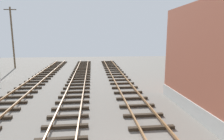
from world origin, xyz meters
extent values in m
cube|color=#2D2319|center=(1.34, 3.29, 0.09)|extent=(2.50, 0.24, 0.18)
cube|color=#2D2319|center=(1.34, 4.94, 0.09)|extent=(2.50, 0.24, 0.18)
cube|color=#2D2319|center=(1.34, 6.59, 0.09)|extent=(2.50, 0.24, 0.18)
cube|color=#2D2319|center=(1.34, 8.23, 0.09)|extent=(2.50, 0.24, 0.18)
cube|color=#2D2319|center=(1.34, 9.88, 0.09)|extent=(2.50, 0.24, 0.18)
cube|color=#2D2319|center=(1.34, 11.53, 0.09)|extent=(2.50, 0.24, 0.18)
cube|color=#2D2319|center=(1.34, 13.17, 0.09)|extent=(2.50, 0.24, 0.18)
cube|color=#2D2319|center=(1.34, 14.82, 0.09)|extent=(2.50, 0.24, 0.18)
cube|color=#2D2319|center=(1.34, 16.47, 0.09)|extent=(2.50, 0.24, 0.18)
cube|color=#2D2319|center=(1.34, 18.11, 0.09)|extent=(2.50, 0.24, 0.18)
cube|color=#2D2319|center=(1.34, 19.76, 0.09)|extent=(2.50, 0.24, 0.18)
cube|color=#2D2319|center=(1.34, 21.41, 0.09)|extent=(2.50, 0.24, 0.18)
cube|color=#2D2319|center=(1.34, 23.05, 0.09)|extent=(2.50, 0.24, 0.18)
cube|color=#2D2319|center=(1.34, 24.70, 0.09)|extent=(2.50, 0.24, 0.18)
cube|color=#2D2319|center=(1.34, 26.35, 0.09)|extent=(2.50, 0.24, 0.18)
cube|color=#2D2319|center=(1.34, 27.99, 0.09)|extent=(2.50, 0.24, 0.18)
cube|color=#2D2319|center=(1.34, 29.64, 0.09)|extent=(2.50, 0.24, 0.18)
cube|color=#2D2319|center=(1.34, 31.29, 0.09)|extent=(2.50, 0.24, 0.18)
cube|color=#2D2319|center=(-3.25, 2.62, 0.09)|extent=(2.50, 0.24, 0.18)
cube|color=#2D2319|center=(-3.25, 3.93, 0.09)|extent=(2.50, 0.24, 0.18)
cube|color=#2D2319|center=(-3.25, 5.24, 0.09)|extent=(2.50, 0.24, 0.18)
cube|color=#2D2319|center=(-3.25, 6.55, 0.09)|extent=(2.50, 0.24, 0.18)
cube|color=#2D2319|center=(-3.25, 7.86, 0.09)|extent=(2.50, 0.24, 0.18)
cube|color=#2D2319|center=(-3.25, 9.17, 0.09)|extent=(2.50, 0.24, 0.18)
cube|color=#2D2319|center=(-3.25, 10.49, 0.09)|extent=(2.50, 0.24, 0.18)
cube|color=#2D2319|center=(-3.25, 11.80, 0.09)|extent=(2.50, 0.24, 0.18)
cube|color=#2D2319|center=(-3.25, 13.11, 0.09)|extent=(2.50, 0.24, 0.18)
cube|color=#2D2319|center=(-3.25, 14.42, 0.09)|extent=(2.50, 0.24, 0.18)
cube|color=#2D2319|center=(-3.25, 15.73, 0.09)|extent=(2.50, 0.24, 0.18)
cube|color=#2D2319|center=(-3.25, 17.04, 0.09)|extent=(2.50, 0.24, 0.18)
cube|color=#2D2319|center=(-3.25, 18.35, 0.09)|extent=(2.50, 0.24, 0.18)
cube|color=#2D2319|center=(-3.25, 19.66, 0.09)|extent=(2.50, 0.24, 0.18)
cube|color=#2D2319|center=(-3.25, 20.97, 0.09)|extent=(2.50, 0.24, 0.18)
cube|color=#2D2319|center=(-3.25, 22.28, 0.09)|extent=(2.50, 0.24, 0.18)
cube|color=#2D2319|center=(-3.25, 23.59, 0.09)|extent=(2.50, 0.24, 0.18)
cube|color=#2D2319|center=(-3.25, 24.90, 0.09)|extent=(2.50, 0.24, 0.18)
cube|color=#2D2319|center=(-3.25, 26.21, 0.09)|extent=(2.50, 0.24, 0.18)
cube|color=#2D2319|center=(-3.25, 27.52, 0.09)|extent=(2.50, 0.24, 0.18)
cube|color=#2D2319|center=(-3.25, 28.83, 0.09)|extent=(2.50, 0.24, 0.18)
cube|color=#2D2319|center=(-3.25, 30.15, 0.09)|extent=(2.50, 0.24, 0.18)
cube|color=#2D2319|center=(-3.25, 31.46, 0.09)|extent=(2.50, 0.24, 0.18)
cube|color=#2D2319|center=(-7.84, 6.83, 0.09)|extent=(2.50, 0.24, 0.18)
cube|color=#2D2319|center=(-7.84, 8.20, 0.09)|extent=(2.50, 0.24, 0.18)
cube|color=#2D2319|center=(-7.84, 9.56, 0.09)|extent=(2.50, 0.24, 0.18)
cube|color=#2D2319|center=(-7.84, 10.93, 0.09)|extent=(2.50, 0.24, 0.18)
cube|color=#2D2319|center=(-7.84, 12.30, 0.09)|extent=(2.50, 0.24, 0.18)
cube|color=#2D2319|center=(-7.84, 13.66, 0.09)|extent=(2.50, 0.24, 0.18)
cube|color=#2D2319|center=(-7.84, 15.03, 0.09)|extent=(2.50, 0.24, 0.18)
cube|color=#2D2319|center=(-7.84, 16.40, 0.09)|extent=(2.50, 0.24, 0.18)
cube|color=#2D2319|center=(-7.84, 17.76, 0.09)|extent=(2.50, 0.24, 0.18)
cube|color=#2D2319|center=(-7.84, 19.13, 0.09)|extent=(2.50, 0.24, 0.18)
cube|color=#2D2319|center=(-7.84, 20.50, 0.09)|extent=(2.50, 0.24, 0.18)
cube|color=#2D2319|center=(-7.84, 21.86, 0.09)|extent=(2.50, 0.24, 0.18)
cube|color=#2D2319|center=(-7.84, 23.23, 0.09)|extent=(2.50, 0.24, 0.18)
cube|color=#2D2319|center=(-7.84, 24.60, 0.09)|extent=(2.50, 0.24, 0.18)
cube|color=#2D2319|center=(-7.84, 25.96, 0.09)|extent=(2.50, 0.24, 0.18)
cube|color=#2D2319|center=(-7.84, 27.33, 0.09)|extent=(2.50, 0.24, 0.18)
cube|color=#2D2319|center=(-7.84, 28.69, 0.09)|extent=(2.50, 0.24, 0.18)
cube|color=#2D2319|center=(-7.84, 30.06, 0.09)|extent=(2.50, 0.24, 0.18)
cube|color=#2D2319|center=(-7.84, 31.43, 0.09)|extent=(2.50, 0.24, 0.18)
cylinder|color=brown|center=(-13.91, 25.20, 4.68)|extent=(0.24, 0.24, 9.37)
cube|color=#4C3D2D|center=(-13.91, 25.20, 8.97)|extent=(1.80, 0.12, 0.12)
camera|label=1|loc=(-1.73, -5.76, 4.84)|focal=30.21mm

